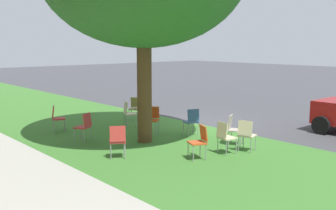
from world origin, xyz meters
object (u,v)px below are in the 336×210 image
chair_4 (192,120)px  chair_5 (135,107)px  chair_7 (129,112)px  chair_9 (57,116)px  chair_0 (200,139)px  chair_10 (246,133)px  chair_2 (84,125)px  chair_8 (234,127)px  chair_1 (153,118)px  chair_3 (118,139)px  chair_6 (225,135)px

chair_4 → chair_5: 3.34m
chair_7 → chair_9: same height
chair_0 → chair_10: same height
chair_2 → chair_5: bearing=-61.5°
chair_5 → chair_8: 4.96m
chair_0 → chair_10: size_ratio=1.00×
chair_1 → chair_3: same height
chair_9 → chair_4: bearing=-138.9°
chair_5 → chair_4: bearing=176.2°
chair_7 → chair_4: bearing=-165.9°
chair_6 → chair_9: (5.56, 2.12, 0.00)m
chair_3 → chair_4: same height
chair_0 → chair_7: same height
chair_0 → chair_8: (0.37, -1.81, 0.00)m
chair_0 → chair_10: 1.52m
chair_3 → chair_2: bearing=-7.0°
chair_3 → chair_6: size_ratio=1.00×
chair_9 → chair_10: bearing=-154.5°
chair_10 → chair_8: bearing=-24.7°
chair_5 → chair_3: bearing=138.2°
chair_6 → chair_9: same height
chair_0 → chair_5: same height
chair_3 → chair_10: bearing=-120.4°
chair_3 → chair_8: 3.52m
chair_5 → chair_9: same height
chair_3 → chair_7: size_ratio=1.00×
chair_1 → chair_7: (1.43, -0.06, 0.00)m
chair_2 → chair_8: size_ratio=1.00×
chair_2 → chair_6: bearing=-150.1°
chair_8 → chair_3: bearing=72.4°
chair_0 → chair_5: bearing=-20.0°
chair_5 → chair_0: bearing=160.0°
chair_2 → chair_7: (0.99, -2.35, 0.00)m
chair_0 → chair_1: same height
chair_2 → chair_5: size_ratio=1.00×
chair_1 → chair_6: (-3.27, 0.17, 0.00)m
chair_1 → chair_5: (2.19, -0.92, 0.00)m
chair_3 → chair_8: (-1.06, -3.35, 0.00)m
chair_8 → chair_10: bearing=155.3°
chair_7 → chair_10: 4.93m
chair_5 → chair_8: bearing=178.5°
chair_4 → chair_6: size_ratio=1.00×
chair_8 → chair_9: same height
chair_5 → chair_9: size_ratio=1.00×
chair_1 → chair_8: (-2.77, -0.79, 0.00)m
chair_7 → chair_5: bearing=-48.6°
chair_1 → chair_6: same height
chair_2 → chair_8: 4.46m
chair_9 → chair_2: bearing=179.9°
chair_9 → chair_10: same height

